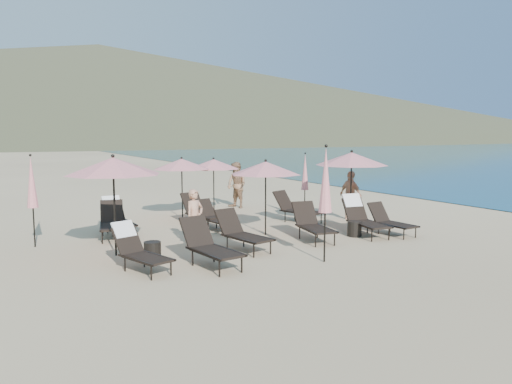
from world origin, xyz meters
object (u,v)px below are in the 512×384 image
umbrella_closed_0 (326,181)px  beachgoer_b (237,185)px  lounger_9 (201,211)px  umbrella_open_3 (182,164)px  lounger_0 (138,249)px  lounger_7 (117,216)px  lounger_8 (214,217)px  umbrella_open_2 (352,159)px  umbrella_closed_1 (305,172)px  side_table_1 (354,229)px  lounger_4 (363,216)px  lounger_3 (313,224)px  umbrella_closed_2 (32,183)px  lounger_5 (391,221)px  beachgoer_c (351,195)px  side_table_0 (152,251)px  lounger_2 (242,232)px  umbrella_open_4 (214,164)px  lounger_6 (112,221)px  beachgoer_a (195,217)px  umbrella_open_0 (113,166)px  umbrella_open_1 (266,168)px  lounger_1 (210,245)px  lounger_10 (296,208)px

umbrella_closed_0 → beachgoer_b: (2.09, 8.56, -0.99)m
lounger_9 → umbrella_open_3: bearing=82.8°
umbrella_open_3 → lounger_9: bearing=-89.0°
lounger_0 → lounger_7: 4.42m
lounger_8 → umbrella_closed_0: umbrella_closed_0 is taller
umbrella_open_2 → lounger_8: bearing=158.8°
umbrella_closed_1 → side_table_1: (-0.61, -3.42, -1.40)m
lounger_4 → umbrella_open_3: (-3.66, 5.27, 1.38)m
lounger_3 → umbrella_closed_2: size_ratio=0.75×
lounger_0 → umbrella_open_2: umbrella_open_2 is taller
lounger_5 → lounger_9: lounger_9 is taller
umbrella_closed_1 → beachgoer_c: bearing=-46.0°
lounger_9 → side_table_0: (-2.77, -3.51, -0.26)m
umbrella_open_3 → lounger_8: bearing=-87.9°
lounger_2 → lounger_5: bearing=-15.5°
umbrella_closed_2 → lounger_9: bearing=6.7°
umbrella_closed_0 → lounger_0: bearing=160.5°
umbrella_open_4 → beachgoer_b: bearing=33.2°
lounger_6 → lounger_8: bearing=3.5°
lounger_4 → umbrella_open_4: size_ratio=0.91×
umbrella_closed_1 → umbrella_closed_0: bearing=-120.7°
beachgoer_a → beachgoer_b: size_ratio=0.83×
umbrella_closed_0 → beachgoer_b: umbrella_closed_0 is taller
lounger_7 → umbrella_open_2: umbrella_open_2 is taller
beachgoer_b → lounger_5: bearing=-3.6°
umbrella_open_0 → umbrella_open_1: size_ratio=1.11×
umbrella_open_0 → umbrella_closed_0: bearing=-36.3°
lounger_6 → beachgoer_c: bearing=5.2°
lounger_5 → umbrella_closed_1: (-0.50, 3.74, 1.20)m
umbrella_open_0 → lounger_7: bearing=75.3°
umbrella_closed_2 → beachgoer_c: size_ratio=1.45×
lounger_1 → umbrella_closed_1: (5.67, 4.35, 1.13)m
lounger_8 → side_table_1: lounger_8 is taller
lounger_5 → umbrella_closed_0: umbrella_closed_0 is taller
lounger_2 → lounger_9: (0.42, 3.60, 0.02)m
lounger_3 → lounger_10: size_ratio=0.99×
lounger_10 → beachgoer_a: 4.69m
umbrella_open_1 → beachgoer_a: size_ratio=1.47×
lounger_0 → lounger_9: bearing=34.5°
umbrella_open_0 → umbrella_closed_2: 2.63m
lounger_6 → side_table_0: lounger_6 is taller
lounger_1 → side_table_0: lounger_1 is taller
umbrella_open_0 → umbrella_open_3: (3.38, 4.22, -0.28)m
lounger_1 → umbrella_open_0: size_ratio=0.76×
umbrella_open_1 → lounger_2: bearing=-138.0°
beachgoer_a → lounger_8: bearing=31.5°
umbrella_closed_1 → lounger_3: bearing=-121.7°
lounger_7 → beachgoer_b: (5.49, 2.77, 0.41)m
lounger_6 → umbrella_closed_1: (6.83, 0.06, 1.15)m
umbrella_open_2 → lounger_9: bearing=149.5°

